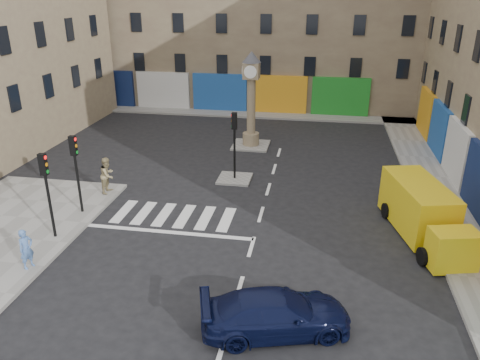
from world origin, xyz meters
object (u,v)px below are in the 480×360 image
(traffic_light_left_near, at_px, (46,182))
(clock_pillar, at_px, (251,94))
(traffic_light_island, at_px, (234,135))
(pedestrian_blue, at_px, (26,249))
(navy_sedan, at_px, (276,313))
(traffic_light_left_far, at_px, (75,162))
(pedestrian_tan, at_px, (108,175))
(yellow_van, at_px, (423,213))

(traffic_light_left_near, bearing_deg, clock_pillar, 65.45)
(traffic_light_island, height_order, clock_pillar, clock_pillar)
(traffic_light_island, relative_size, pedestrian_blue, 2.36)
(clock_pillar, distance_m, navy_sedan, 18.46)
(traffic_light_left_far, height_order, navy_sedan, traffic_light_left_far)
(traffic_light_left_near, height_order, traffic_light_island, traffic_light_left_near)
(traffic_light_island, height_order, navy_sedan, traffic_light_island)
(traffic_light_left_far, relative_size, clock_pillar, 0.61)
(traffic_light_island, distance_m, navy_sedan, 12.55)
(traffic_light_left_near, bearing_deg, pedestrian_tan, 86.38)
(traffic_light_left_near, xyz_separation_m, yellow_van, (15.31, 3.03, -1.54))
(pedestrian_tan, bearing_deg, traffic_light_island, -59.28)
(traffic_light_left_near, bearing_deg, yellow_van, 11.18)
(pedestrian_blue, distance_m, pedestrian_tan, 7.09)
(clock_pillar, bearing_deg, traffic_light_left_near, -114.55)
(traffic_light_left_near, relative_size, clock_pillar, 0.61)
(traffic_light_island, distance_m, yellow_van, 10.31)
(yellow_van, bearing_deg, traffic_light_left_near, 177.56)
(traffic_light_left_near, bearing_deg, traffic_light_island, 51.07)
(yellow_van, xyz_separation_m, pedestrian_blue, (-15.01, -5.37, -0.14))
(yellow_van, height_order, pedestrian_blue, yellow_van)
(navy_sedan, relative_size, yellow_van, 0.75)
(clock_pillar, distance_m, pedestrian_blue, 17.42)
(traffic_light_left_far, distance_m, navy_sedan, 11.92)
(yellow_van, bearing_deg, pedestrian_blue, -173.93)
(clock_pillar, xyz_separation_m, yellow_van, (9.01, -10.77, -2.47))
(clock_pillar, bearing_deg, yellow_van, -50.06)
(traffic_light_left_far, xyz_separation_m, clock_pillar, (6.30, 11.40, 0.93))
(clock_pillar, bearing_deg, traffic_light_island, -90.00)
(traffic_light_left_near, distance_m, yellow_van, 15.69)
(clock_pillar, relative_size, navy_sedan, 1.32)
(traffic_light_left_near, distance_m, traffic_light_island, 10.03)
(traffic_light_left_far, relative_size, pedestrian_tan, 1.98)
(yellow_van, bearing_deg, navy_sedan, -141.37)
(navy_sedan, height_order, yellow_van, yellow_van)
(pedestrian_blue, bearing_deg, navy_sedan, -79.49)
(traffic_light_left_far, xyz_separation_m, pedestrian_tan, (0.30, 2.34, -1.54))
(traffic_light_left_far, bearing_deg, yellow_van, 2.35)
(navy_sedan, xyz_separation_m, pedestrian_tan, (-9.49, 8.84, 0.41))
(navy_sedan, bearing_deg, traffic_light_left_near, 50.73)
(traffic_light_left_near, bearing_deg, pedestrian_blue, -82.71)
(traffic_light_island, bearing_deg, pedestrian_tan, -152.99)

